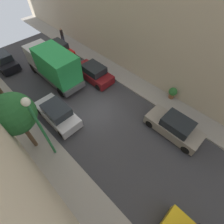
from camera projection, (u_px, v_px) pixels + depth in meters
ground at (96, 111)px, 14.27m from camera, size 32.00×32.00×0.00m
sidewalk_left at (44, 148)px, 11.98m from camera, size 2.00×44.00×0.15m
sidewalk_right at (134, 83)px, 16.46m from camera, size 2.00×44.00×0.15m
parked_car_left_2 at (57, 113)px, 13.18m from camera, size 1.78×4.20×1.57m
parked_car_left_3 at (3, 61)px, 17.73m from camera, size 1.78×4.20×1.57m
parked_car_right_1 at (174, 127)px, 12.37m from camera, size 1.78×4.20×1.57m
parked_car_right_2 at (94, 73)px, 16.40m from camera, size 1.78×4.20×1.57m
parked_car_right_3 at (58, 49)px, 19.14m from camera, size 1.78×4.20×1.57m
delivery_truck at (53, 65)px, 15.45m from camera, size 2.26×6.60×3.38m
pedestrian at (62, 35)px, 20.60m from camera, size 0.40×0.36×1.72m
street_tree_0 at (14, 114)px, 9.32m from camera, size 2.47×2.47×4.82m
potted_plant_1 at (173, 93)px, 14.61m from camera, size 0.71×0.71×1.06m
lamp_post at (38, 122)px, 8.96m from camera, size 0.44×0.44×5.40m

